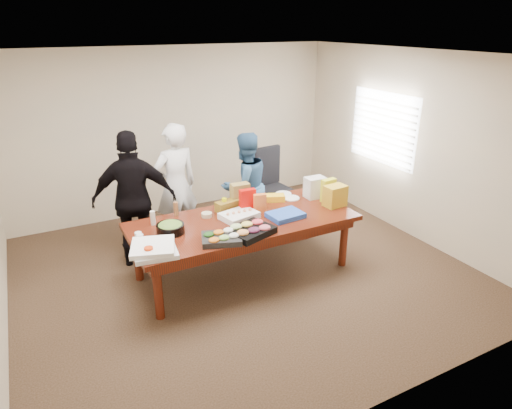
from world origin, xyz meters
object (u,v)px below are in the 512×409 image
person_center (176,186)px  person_right (245,186)px  conference_table (244,246)px  office_chair (273,188)px  salad_bowl (170,229)px  sheet_cake (239,216)px

person_center → person_right: size_ratio=1.13×
conference_table → office_chair: bearing=47.4°
office_chair → salad_bowl: bearing=-155.2°
conference_table → sheet_cake: (-0.03, 0.05, 0.41)m
salad_bowl → sheet_cake: bearing=-0.1°
person_right → sheet_cake: 1.08m
person_center → person_right: 1.01m
person_center → person_right: bearing=160.1°
conference_table → person_right: (0.51, 0.98, 0.42)m
conference_table → person_center: (-0.48, 1.17, 0.52)m
person_center → sheet_cake: (0.44, -1.12, -0.11)m
conference_table → salad_bowl: 1.01m
salad_bowl → person_center: bearing=68.4°
conference_table → sheet_cake: 0.42m
person_center → conference_table: bearing=103.0°
person_center → salad_bowl: (-0.44, -1.12, -0.09)m
office_chair → salad_bowl: (-2.07, -1.20, 0.24)m
person_center → salad_bowl: 1.20m
sheet_cake → salad_bowl: bearing=167.6°
conference_table → person_center: size_ratio=1.57×
conference_table → office_chair: 1.71m
conference_table → salad_bowl: salad_bowl is taller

